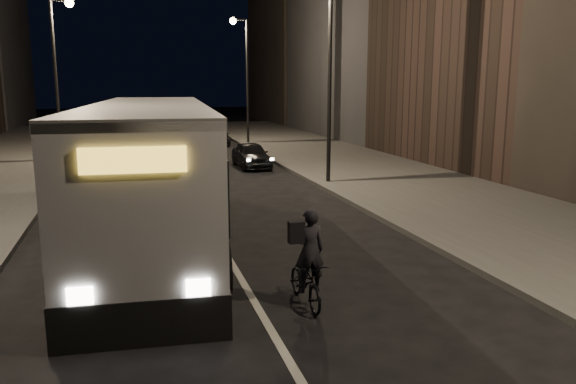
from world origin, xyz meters
TOP-DOWN VIEW (x-y plane):
  - ground at (0.00, 0.00)m, footprint 180.00×180.00m
  - sidewalk_right at (8.50, 14.00)m, footprint 7.00×70.00m
  - streetlight_right_mid at (5.33, 12.00)m, footprint 1.20×0.44m
  - streetlight_right_far at (5.33, 28.00)m, footprint 1.20×0.44m
  - streetlight_left_far at (-5.33, 22.00)m, footprint 1.20×0.44m
  - city_bus at (-1.60, 5.83)m, footprint 3.88×13.45m
  - cyclist_on_bicycle at (0.92, 0.18)m, footprint 0.61×1.65m
  - car_near at (3.60, 17.64)m, footprint 1.55×3.70m
  - car_mid at (-2.83, 21.29)m, footprint 1.56×4.39m
  - car_far at (3.60, 28.56)m, footprint 1.96×4.03m

SIDE VIEW (x-z plane):
  - ground at x=0.00m, z-range 0.00..0.00m
  - sidewalk_right at x=8.50m, z-range 0.00..0.16m
  - car_far at x=3.60m, z-range 0.00..1.13m
  - car_near at x=3.60m, z-range 0.00..1.25m
  - cyclist_on_bicycle at x=0.92m, z-range -0.31..1.57m
  - car_mid at x=-2.83m, z-range 0.00..1.44m
  - city_bus at x=-1.60m, z-range 0.16..3.74m
  - streetlight_right_mid at x=5.33m, z-range 1.30..9.42m
  - streetlight_right_far at x=5.33m, z-range 1.30..9.42m
  - streetlight_left_far at x=-5.33m, z-range 1.30..9.42m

